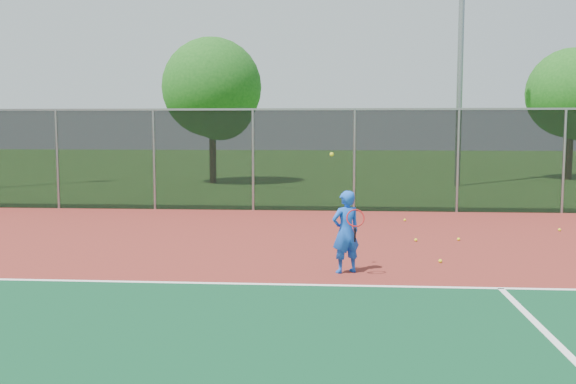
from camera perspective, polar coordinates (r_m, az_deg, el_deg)
name	(u,v)px	position (r m, az deg, el deg)	size (l,w,h in m)	color
ground	(386,356)	(7.41, 8.70, -14.21)	(120.00, 120.00, 0.00)	#2C631C
court_apron	(375,305)	(9.30, 7.72, -9.92)	(30.00, 20.00, 0.02)	maroon
fence_back	(354,159)	(18.97, 5.91, 2.93)	(30.00, 0.06, 3.03)	black
tennis_player	(346,232)	(11.03, 5.16, -3.52)	(0.62, 0.68, 2.07)	blue
practice_ball_0	(459,239)	(14.61, 14.92, -4.08)	(0.07, 0.07, 0.07)	yellow
practice_ball_2	(440,261)	(12.21, 13.39, -5.99)	(0.07, 0.07, 0.07)	yellow
practice_ball_5	(560,230)	(16.71, 22.99, -3.11)	(0.07, 0.07, 0.07)	yellow
practice_ball_6	(416,240)	(14.30, 11.30, -4.20)	(0.07, 0.07, 0.07)	yellow
practice_ball_8	(405,220)	(17.25, 10.34, -2.46)	(0.07, 0.07, 0.07)	yellow
floodlight_n	(462,12)	(28.36, 15.18, 15.19)	(0.90, 0.40, 12.85)	gray
tree_back_left	(214,92)	(28.48, -6.60, 8.82)	(4.35, 4.35, 6.38)	#372414
tree_back_mid	(575,97)	(33.01, 24.12, 7.70)	(4.19, 4.19, 6.16)	#372414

